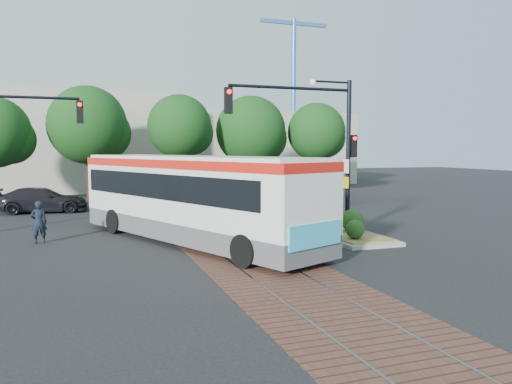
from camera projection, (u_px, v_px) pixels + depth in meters
ground at (221, 240)px, 19.33m from camera, size 120.00×120.00×0.00m
trackbed at (198, 225)px, 23.08m from camera, size 3.60×40.00×0.02m
tree_row at (174, 129)px, 34.72m from camera, size 26.40×5.60×7.67m
warehouses at (131, 145)px, 45.81m from camera, size 40.00×13.00×8.00m
crane at (294, 83)px, 56.29m from camera, size 8.00×0.50×18.00m
city_bus at (191, 194)px, 18.60m from camera, size 7.13×12.13×3.24m
traffic_island at (342, 228)px, 20.06m from camera, size 2.20×5.20×1.13m
signal_pole_main at (321, 132)px, 19.49m from camera, size 5.49×0.46×6.00m
officer at (39, 222)px, 18.50m from camera, size 0.63×0.46×1.59m
parked_car at (42, 200)px, 27.44m from camera, size 4.87×2.18×1.39m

